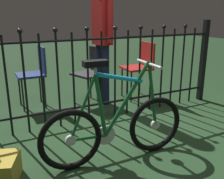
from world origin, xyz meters
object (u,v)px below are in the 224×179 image
at_px(chair_red, 141,64).
at_px(chair_charcoal, 93,69).
at_px(person_visitor, 102,32).
at_px(bicycle, 116,127).
at_px(chair_navy, 36,70).

relative_size(chair_red, chair_charcoal, 1.06).
height_order(chair_charcoal, person_visitor, person_visitor).
distance_m(bicycle, chair_navy, 1.83).
xyz_separation_m(bicycle, chair_navy, (-0.34, 1.79, 0.20)).
height_order(chair_red, chair_navy, chair_red).
height_order(bicycle, chair_red, bicycle).
relative_size(bicycle, person_visitor, 0.80).
xyz_separation_m(chair_navy, person_visitor, (0.90, -0.30, 0.52)).
xyz_separation_m(chair_charcoal, person_visitor, (0.11, -0.09, 0.54)).
relative_size(bicycle, chair_charcoal, 1.68).
distance_m(chair_charcoal, person_visitor, 0.56).
bearing_deg(chair_charcoal, person_visitor, -40.91).
bearing_deg(chair_charcoal, chair_red, -9.17).
bearing_deg(chair_navy, chair_charcoal, -14.49).
xyz_separation_m(chair_red, chair_charcoal, (-0.75, 0.12, -0.04)).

